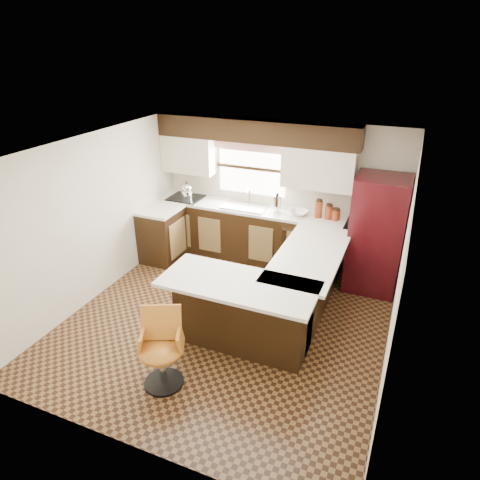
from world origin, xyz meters
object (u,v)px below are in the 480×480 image
at_px(peninsula_return, 243,313).
at_px(bar_chair, 161,351).
at_px(peninsula_long, 304,284).
at_px(refrigerator, 377,234).

relative_size(peninsula_return, bar_chair, 1.80).
distance_m(peninsula_return, bar_chair, 1.16).
height_order(peninsula_long, peninsula_return, same).
height_order(peninsula_return, refrigerator, refrigerator).
bearing_deg(peninsula_return, peninsula_long, 61.70).
xyz_separation_m(refrigerator, bar_chair, (-1.87, -3.09, -0.44)).
bearing_deg(bar_chair, peninsula_long, 36.85).
xyz_separation_m(peninsula_long, peninsula_return, (-0.53, -0.97, 0.00)).
bearing_deg(refrigerator, peninsula_return, -122.60).
bearing_deg(refrigerator, peninsula_long, -126.12).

